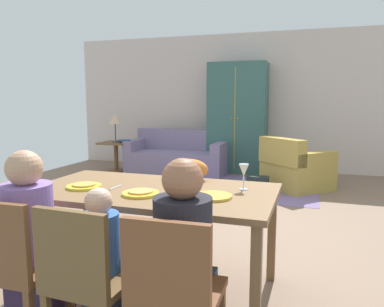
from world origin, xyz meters
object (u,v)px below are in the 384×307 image
Objects in this scene: person_man at (33,247)px; handbag at (258,185)px; plate_near_man at (84,186)px; dining_chair_man at (12,263)px; armchair at (295,169)px; side_table at (116,152)px; couch at (178,157)px; table_lamp at (115,120)px; dining_chair_woman at (174,290)px; plate_near_child at (141,193)px; armoire at (238,118)px; book_lower at (126,141)px; plate_near_woman at (213,196)px; person_child at (104,272)px; dining_chair_child at (86,275)px; wine_glass at (244,171)px; person_woman at (185,270)px; book_upper at (124,140)px; dining_table at (152,198)px; cat at (188,169)px.

person_man is 3.47× the size of handbag.
dining_chair_man is (0.00, -0.72, -0.28)m from plate_near_man.
side_table is at bearing 172.68° from armchair.
table_lamp reaches higher than couch.
dining_chair_woman is at bearing -36.44° from plate_near_man.
plate_near_child is 0.12× the size of armoire.
armoire is (0.16, 4.88, 0.28)m from plate_near_man.
couch reaches higher than book_lower.
dining_chair_woman reaches higher than armchair.
plate_near_woman is 3.31m from handbag.
person_man reaches higher than couch.
plate_near_woman is 0.23× the size of person_man.
plate_near_child is 0.27× the size of person_child.
dining_chair_child is 5.52m from side_table.
wine_glass is at bearing 29.64° from plate_near_child.
dining_chair_child is (-0.49, -0.74, -0.28)m from plate_near_woman.
dining_chair_man is 5.34m from table_lamp.
person_woman is (-0.00, -0.56, -0.26)m from plate_near_woman.
book_lower is at bearing 160.87° from handbag.
plate_near_man and plate_near_child have the same top height.
book_upper is at bearing 128.20° from wine_glass.
armoire reaches higher than dining_chair_man.
person_man reaches higher than armchair.
dining_table is 4.81m from side_table.
dining_table is 1.58× the size of person_woman.
handbag is (0.17, 2.77, -0.71)m from cat.
dining_chair_child is at bearing -100.72° from armchair.
armoire reaches higher than couch.
armoire is (-1.16, 1.16, 0.73)m from armchair.
dining_chair_man is at bearing -68.63° from book_upper.
person_child is at bearing -179.39° from person_woman.
couch reaches higher than handbag.
person_child is at bearing -0.61° from person_man.
dining_chair_child reaches higher than plate_near_child.
person_woman is at bearing 91.21° from dining_chair_woman.
dining_chair_man is 1.00× the size of dining_chair_woman.
person_child is 5.16m from couch.
book_upper is (-2.52, 3.62, -0.22)m from cat.
side_table is (-3.07, 4.14, -0.39)m from plate_near_woman.
dining_chair_woman is at bearing -69.99° from couch.
person_child is 3.83m from handbag.
dining_chair_woman is at bearing -98.22° from wine_glass.
side_table is at bearing 129.81° from wine_glass.
dining_chair_child is at bearing -62.10° from side_table.
plate_near_child reaches higher than side_table.
book_upper is at bearing 124.86° from plate_near_woman.
person_child is 0.77× the size of armchair.
plate_near_woman is at bearing -53.46° from table_lamp.
person_man is at bearing -90.14° from plate_near_man.
person_child is 0.49m from person_woman.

